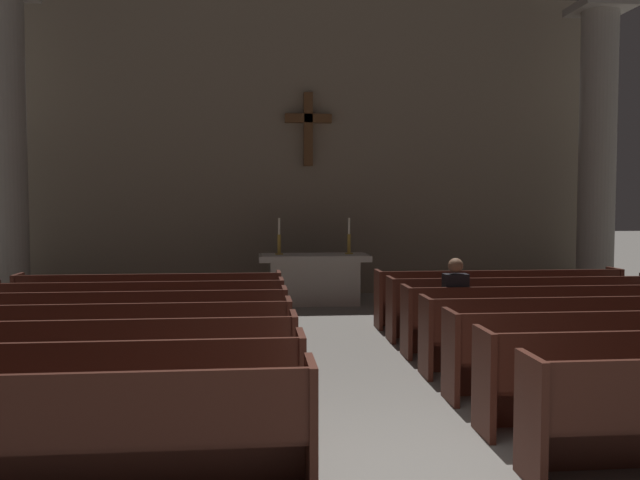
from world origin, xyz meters
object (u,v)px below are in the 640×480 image
Objects in this scene: pew_left_row_1 at (15,437)px; pew_left_row_6 at (140,313)px; pew_left_row_3 at (88,365)px; lone_worshipper at (453,304)px; column_left_third at (7,154)px; candlestick_right at (349,242)px; pew_right_row_6 at (523,307)px; pew_left_row_2 at (58,394)px; pew_left_row_5 at (127,326)px; pew_right_row_7 at (499,298)px; pew_left_row_7 at (151,303)px; pew_left_row_4 at (110,343)px; pew_right_row_5 at (553,319)px; pew_right_row_4 at (590,334)px; pew_right_row_3 at (637,352)px; column_right_third at (597,158)px; altar at (314,278)px; candlestick_left at (279,243)px.

pew_left_row_1 and pew_left_row_6 have the same top height.
lone_worshipper reaches higher than pew_left_row_3.
candlestick_right is at bearing 0.34° from column_left_third.
pew_left_row_2 is at bearing -144.11° from pew_right_row_6.
pew_left_row_5 is 5.73m from pew_right_row_6.
pew_left_row_3 and pew_right_row_7 have the same top height.
candlestick_right is (3.52, 2.68, 0.77)m from pew_left_row_7.
pew_left_row_4 is at bearing -62.03° from column_left_third.
pew_left_row_2 is 5.28m from lone_worshipper.
pew_left_row_3 is 4.76m from lone_worshipper.
pew_right_row_5 is at bearing 10.25° from pew_left_row_4.
pew_left_row_1 is at bearing -151.51° from pew_right_row_4.
column_left_third is at bearing 138.89° from pew_left_row_7.
pew_left_row_7 and pew_right_row_4 have the same top height.
pew_left_row_1 is 6.12m from pew_left_row_7.
column_left_third reaches higher than lone_worshipper.
pew_right_row_6 is at bearing 90.00° from pew_right_row_3.
pew_right_row_5 is 0.67× the size of column_right_third.
pew_right_row_5 is (5.64, -1.02, 0.00)m from pew_left_row_6.
pew_right_row_6 is at bearing 28.49° from pew_left_row_3.
column_left_third is 1.00× the size of column_right_third.
pew_left_row_7 is at bearing 151.51° from pew_right_row_4.
candlestick_left is (-0.70, -0.00, 0.71)m from altar.
column_left_third is at bearing 157.09° from pew_right_row_6.
pew_left_row_6 is 0.67× the size of column_right_third.
pew_left_row_6 is at bearing 180.00° from pew_right_row_6.
candlestick_left is at bearing 142.69° from pew_right_row_7.
pew_right_row_7 is 1.86× the size of altar.
pew_right_row_7 is at bearing 35.89° from pew_left_row_3.
pew_left_row_5 is 1.00× the size of pew_left_row_7.
pew_right_row_6 is at bearing -90.00° from pew_right_row_7.
column_right_third reaches higher than pew_right_row_7.
pew_left_row_2 is at bearing -68.64° from column_left_third.
pew_right_row_5 is at bearing 90.00° from pew_right_row_4.
pew_right_row_3 is (5.64, 0.00, 0.00)m from pew_left_row_3.
column_right_third is at bearing 33.35° from pew_left_row_4.
pew_right_row_6 is 4.65m from altar.
pew_right_row_6 is 3.09× the size of lone_worshipper.
pew_right_row_4 is at bearing -63.85° from altar.
pew_left_row_5 is at bearing -160.11° from pew_right_row_7.
column_right_third is at bearing 16.96° from pew_left_row_7.
lone_worshipper reaches higher than pew_right_row_6.
column_left_third is at bearing 163.04° from pew_right_row_7.
column_left_third reaches higher than altar.
pew_left_row_1 is at bearing -103.54° from candlestick_left.
column_right_third reaches higher than pew_left_row_3.
pew_left_row_1 is 1.00× the size of pew_left_row_4.
column_right_third is 6.77m from candlestick_left.
column_left_third is at bearing 117.97° from pew_left_row_4.
column_left_third is at bearing 147.54° from lone_worshipper.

